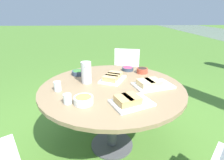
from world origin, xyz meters
TOP-DOWN VIEW (x-y plane):
  - ground_plane at (0.00, 0.00)m, footprint 40.00×40.00m
  - dining_table at (0.00, 0.00)m, footprint 1.48×1.48m
  - chair_near_left at (-1.22, 0.30)m, footprint 0.51×0.53m
  - water_pitcher at (-0.09, -0.27)m, footprint 0.12×0.11m
  - wine_glass at (-0.19, -0.30)m, footprint 0.06×0.06m
  - platter_bread_main at (0.05, 0.39)m, footprint 0.34×0.44m
  - platter_charcuterie at (-0.15, 0.02)m, footprint 0.37×0.33m
  - platter_sandwich_side at (0.41, 0.12)m, footprint 0.35×0.40m
  - bowl_fries at (0.38, -0.26)m, footprint 0.16×0.16m
  - bowl_salad at (-0.35, -0.39)m, footprint 0.16×0.16m
  - bowl_olives at (-0.38, 0.40)m, footprint 0.14×0.14m
  - bowl_dip_red at (-0.49, 0.23)m, footprint 0.15×0.15m
  - cup_water_near at (0.10, -0.53)m, footprint 0.07×0.07m
  - cup_water_far at (0.36, -0.39)m, footprint 0.07×0.07m

SIDE VIEW (x-z plane):
  - ground_plane at x=0.00m, z-range 0.00..0.00m
  - chair_near_left at x=-1.22m, z-range 0.08..0.97m
  - dining_table at x=0.00m, z-range 0.30..1.07m
  - bowl_dip_red at x=-0.49m, z-range 0.78..0.82m
  - bowl_salad at x=-0.35m, z-range 0.78..0.83m
  - platter_bread_main at x=0.05m, z-range 0.77..0.84m
  - platter_sandwich_side at x=0.41m, z-range 0.77..0.84m
  - platter_charcuterie at x=-0.15m, z-range 0.77..0.84m
  - bowl_olives at x=-0.38m, z-range 0.78..0.84m
  - bowl_fries at x=0.38m, z-range 0.78..0.84m
  - cup_water_far at x=0.36m, z-range 0.77..0.86m
  - cup_water_near at x=0.10m, z-range 0.77..0.87m
  - water_pitcher at x=-0.09m, z-range 0.77..1.01m
  - wine_glass at x=-0.19m, z-range 0.81..1.01m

